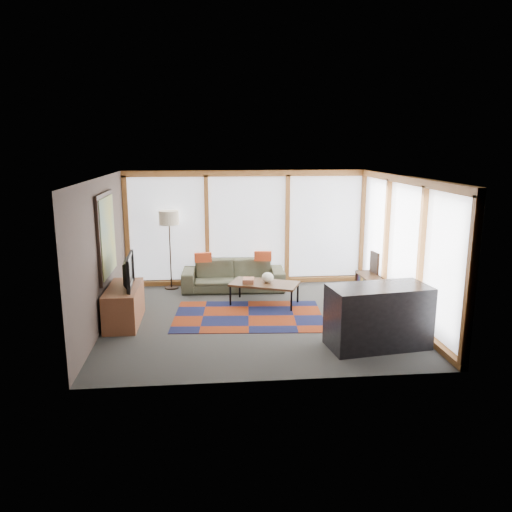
{
  "coord_description": "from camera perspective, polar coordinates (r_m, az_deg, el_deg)",
  "views": [
    {
      "loc": [
        -0.88,
        -8.73,
        3.15
      ],
      "look_at": [
        0.0,
        0.4,
        1.1
      ],
      "focal_mm": 35.0,
      "sensor_mm": 36.0,
      "label": 1
    }
  ],
  "objects": [
    {
      "name": "ground",
      "position": [
        9.32,
        0.24,
        -7.15
      ],
      "size": [
        5.5,
        5.5,
        0.0
      ],
      "primitive_type": "plane",
      "color": "#31312E",
      "rests_on": "ground"
    },
    {
      "name": "sofa",
      "position": [
        11.06,
        -2.62,
        -2.21
      ],
      "size": [
        2.27,
        0.97,
        0.65
      ],
      "primitive_type": "imported",
      "rotation": [
        0.0,
        0.0,
        -0.04
      ],
      "color": "#333828",
      "rests_on": "ground"
    },
    {
      "name": "tv_console",
      "position": [
        9.3,
        -14.84,
        -5.45
      ],
      "size": [
        0.56,
        1.34,
        0.67
      ],
      "primitive_type": "cube",
      "color": "brown",
      "rests_on": "ground"
    },
    {
      "name": "floor_lamp",
      "position": [
        11.18,
        -9.79,
        0.67
      ],
      "size": [
        0.44,
        0.44,
        1.75
      ],
      "primitive_type": null,
      "color": "black",
      "rests_on": "ground"
    },
    {
      "name": "bowl_a",
      "position": [
        9.53,
        15.37,
        -3.62
      ],
      "size": [
        0.23,
        0.23,
        0.1
      ],
      "primitive_type": "ellipsoid",
      "rotation": [
        0.0,
        0.0,
        -0.13
      ],
      "color": "black",
      "rests_on": "bookshelf"
    },
    {
      "name": "vase",
      "position": [
        10.01,
        1.34,
        -2.47
      ],
      "size": [
        0.25,
        0.25,
        0.21
      ],
      "primitive_type": "ellipsoid",
      "rotation": [
        0.0,
        0.0,
        0.03
      ],
      "color": "silver",
      "rests_on": "coffee_table"
    },
    {
      "name": "room_envelope",
      "position": [
        9.53,
        2.87,
        2.86
      ],
      "size": [
        5.52,
        5.02,
        2.62
      ],
      "color": "#433833",
      "rests_on": "ground"
    },
    {
      "name": "bowl_b",
      "position": [
        9.9,
        14.16,
        -3.02
      ],
      "size": [
        0.16,
        0.16,
        0.08
      ],
      "primitive_type": "ellipsoid",
      "rotation": [
        0.0,
        0.0,
        -0.0
      ],
      "color": "black",
      "rests_on": "bookshelf"
    },
    {
      "name": "shelf_picture",
      "position": [
        10.74,
        13.39,
        -0.74
      ],
      "size": [
        0.09,
        0.34,
        0.45
      ],
      "primitive_type": "cube",
      "rotation": [
        0.0,
        0.0,
        0.15
      ],
      "color": "black",
      "rests_on": "bookshelf"
    },
    {
      "name": "coffee_table",
      "position": [
        10.07,
        0.96,
        -4.3
      ],
      "size": [
        1.48,
        1.12,
        0.44
      ],
      "primitive_type": null,
      "rotation": [
        0.0,
        0.0,
        -0.39
      ],
      "color": "#382010",
      "rests_on": "ground"
    },
    {
      "name": "television",
      "position": [
        9.13,
        -14.81,
        -1.71
      ],
      "size": [
        0.19,
        1.01,
        0.58
      ],
      "primitive_type": "imported",
      "rotation": [
        0.0,
        0.0,
        1.63
      ],
      "color": "black",
      "rests_on": "tv_console"
    },
    {
      "name": "book_stack",
      "position": [
        10.01,
        -0.87,
        -2.83
      ],
      "size": [
        0.26,
        0.3,
        0.09
      ],
      "primitive_type": "cube",
      "rotation": [
        0.0,
        0.0,
        -0.15
      ],
      "color": "brown",
      "rests_on": "coffee_table"
    },
    {
      "name": "bookshelf",
      "position": [
        10.13,
        13.85,
        -4.38
      ],
      "size": [
        0.37,
        2.04,
        0.51
      ],
      "primitive_type": null,
      "color": "#382010",
      "rests_on": "ground"
    },
    {
      "name": "pillow_right",
      "position": [
        10.97,
        0.8,
        0.0
      ],
      "size": [
        0.4,
        0.17,
        0.21
      ],
      "primitive_type": "cube",
      "rotation": [
        0.0,
        0.0,
        -0.15
      ],
      "color": "#B73F1C",
      "rests_on": "sofa"
    },
    {
      "name": "pillow_left",
      "position": [
        10.9,
        -6.07,
        -0.16
      ],
      "size": [
        0.38,
        0.15,
        0.21
      ],
      "primitive_type": "cube",
      "rotation": [
        0.0,
        0.0,
        0.09
      ],
      "color": "#B73F1C",
      "rests_on": "sofa"
    },
    {
      "name": "bar_counter",
      "position": [
        8.16,
        13.79,
        -6.74
      ],
      "size": [
        1.66,
        0.94,
        0.99
      ],
      "primitive_type": "cube",
      "rotation": [
        0.0,
        0.0,
        0.14
      ],
      "color": "black",
      "rests_on": "ground"
    },
    {
      "name": "rug",
      "position": [
        9.44,
        -0.86,
        -6.86
      ],
      "size": [
        2.89,
        1.98,
        0.01
      ],
      "primitive_type": "cube",
      "rotation": [
        0.0,
        0.0,
        -0.08
      ],
      "color": "maroon",
      "rests_on": "ground"
    }
  ]
}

